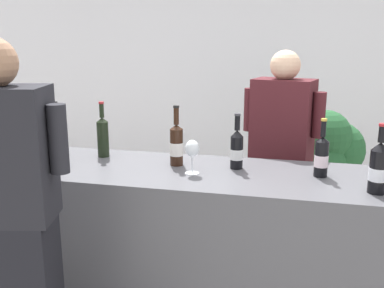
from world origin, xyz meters
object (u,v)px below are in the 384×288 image
Objects in this scene: wine_bottle_6 at (237,149)px; person_server at (280,174)px; wine_bottle_3 at (321,156)px; wine_bottle_8 at (55,148)px; wine_bottle_4 at (103,136)px; wine_bottle_2 at (176,144)px; wine_bottle_7 at (378,168)px; potted_shrub at (324,160)px; wine_bottle_5 at (27,142)px; person_guest at (10,239)px; wine_bottle_1 at (57,140)px; wine_glass at (192,150)px; wine_bottle_0 at (58,135)px.

person_server is at bearing 67.25° from wine_bottle_6.
wine_bottle_8 is (-1.44, -0.19, 0.01)m from wine_bottle_3.
wine_bottle_4 is at bearing 63.37° from wine_bottle_8.
wine_bottle_4 is 0.83m from wine_bottle_6.
wine_bottle_2 is at bearing -178.09° from wine_bottle_6.
person_server reaches higher than wine_bottle_4.
wine_bottle_7 is at bearing -19.74° from wine_bottle_6.
wine_bottle_3 is at bearing -94.96° from potted_shrub.
person_server is at bearing -114.18° from potted_shrub.
wine_bottle_2 is 1.02× the size of wine_bottle_5.
wine_bottle_2 is at bearing 177.60° from wine_bottle_3.
wine_bottle_3 is 0.91× the size of wine_bottle_4.
wine_bottle_3 is at bearing -69.61° from person_server.
person_guest reaches higher than person_server.
wine_bottle_5 is at bearing 116.37° from person_guest.
person_server is 1.43× the size of potted_shrub.
wine_bottle_1 is 1.13× the size of wine_bottle_3.
wine_bottle_5 is 1.92m from wine_bottle_7.
wine_glass is (-0.22, -0.15, 0.02)m from wine_bottle_6.
wine_bottle_6 is at bearing -4.95° from wine_bottle_0.
person_guest is at bearing -124.58° from potted_shrub.
wine_bottle_8 is 0.29× the size of potted_shrub.
wine_bottle_0 is 0.98m from person_guest.
wine_glass is at bearing -6.53° from wine_bottle_1.
wine_bottle_5 reaches higher than wine_bottle_3.
potted_shrub is at bearing 34.86° from wine_bottle_0.
wine_bottle_5 is 1.00m from wine_glass.
person_server is (1.21, 0.79, -0.31)m from wine_bottle_8.
wine_bottle_2 is 0.49m from wine_bottle_4.
wine_bottle_1 is 1.47m from person_server.
wine_bottle_7 is 0.98m from person_server.
wine_bottle_7 is at bearing -11.67° from wine_bottle_4.
wine_bottle_1 is 1.52m from wine_bottle_3.
person_server is (1.30, 0.61, -0.31)m from wine_bottle_1.
wine_bottle_4 reaches higher than potted_shrub.
wine_bottle_5 is at bearing -173.68° from wine_bottle_6.
wine_bottle_0 is 0.19× the size of person_server.
wine_glass is 0.11× the size of person_guest.
wine_bottle_6 is at bearing 174.33° from wine_bottle_3.
person_server reaches higher than wine_bottle_2.
wine_bottle_4 is at bearing -155.48° from person_server.
wine_bottle_6 is 1.23m from person_guest.
wine_bottle_8 is 1.77× the size of wine_glass.
person_server is (-0.22, 0.60, -0.30)m from wine_bottle_3.
wine_bottle_2 is 1.65m from potted_shrub.
person_guest reaches higher than potted_shrub.
wine_bottle_0 is at bearing -162.05° from person_server.
wine_bottle_3 is at bearing 0.43° from wine_bottle_1.
wine_bottle_2 reaches higher than wine_bottle_3.
wine_bottle_0 is at bearing 164.87° from wine_glass.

